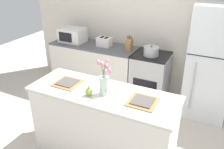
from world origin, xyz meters
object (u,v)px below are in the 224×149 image
at_px(microwave, 73,35).
at_px(knife_block, 129,44).
at_px(plate_setting_left, 68,83).
at_px(refrigerator, 211,64).
at_px(stove_range, 150,78).
at_px(plate_setting_right, 143,101).
at_px(cooking_pot, 151,51).
at_px(toaster, 104,42).
at_px(pear_figurine, 89,91).
at_px(flower_vase, 104,82).

height_order(microwave, knife_block, same).
bearing_deg(plate_setting_left, refrigerator, 46.07).
height_order(stove_range, plate_setting_right, plate_setting_right).
relative_size(cooking_pot, microwave, 0.54).
xyz_separation_m(refrigerator, microwave, (-2.58, -0.00, 0.13)).
bearing_deg(plate_setting_left, toaster, 101.78).
xyz_separation_m(pear_figurine, knife_block, (-0.23, 1.76, -0.00)).
xyz_separation_m(pear_figurine, cooking_pot, (0.20, 1.69, -0.04)).
distance_m(flower_vase, pear_figurine, 0.21).
relative_size(refrigerator, knife_block, 6.72).
height_order(stove_range, refrigerator, refrigerator).
bearing_deg(cooking_pot, flower_vase, -92.02).
height_order(refrigerator, microwave, refrigerator).
height_order(toaster, knife_block, knife_block).
bearing_deg(cooking_pot, pear_figurine, -96.76).
bearing_deg(pear_figurine, microwave, 129.31).
xyz_separation_m(pear_figurine, microwave, (-1.42, 1.74, 0.02)).
relative_size(toaster, microwave, 0.58).
relative_size(refrigerator, flower_vase, 4.21).
relative_size(refrigerator, cooking_pot, 6.93).
distance_m(plate_setting_left, toaster, 1.67).
xyz_separation_m(pear_figurine, toaster, (-0.73, 1.76, -0.03)).
xyz_separation_m(refrigerator, pear_figurine, (-1.15, -1.74, 0.11)).
xyz_separation_m(flower_vase, pear_figurine, (-0.14, -0.11, -0.11)).
height_order(stove_range, microwave, microwave).
bearing_deg(stove_range, pear_figurine, -96.68).
height_order(refrigerator, plate_setting_left, refrigerator).
distance_m(stove_range, knife_block, 0.71).
distance_m(refrigerator, pear_figurine, 2.09).
distance_m(plate_setting_right, toaster, 2.11).
height_order(plate_setting_right, microwave, microwave).
bearing_deg(knife_block, cooking_pot, -9.55).
relative_size(pear_figurine, plate_setting_left, 0.43).
height_order(stove_range, cooking_pot, cooking_pot).
height_order(flower_vase, cooking_pot, flower_vase).
bearing_deg(plate_setting_right, plate_setting_left, 180.00).
bearing_deg(knife_block, toaster, 179.53).
xyz_separation_m(stove_range, plate_setting_right, (0.40, -1.60, 0.52)).
height_order(pear_figurine, knife_block, knife_block).
relative_size(pear_figurine, cooking_pot, 0.52).
relative_size(plate_setting_left, plate_setting_right, 1.00).
bearing_deg(plate_setting_right, stove_range, 103.88).
height_order(toaster, microwave, microwave).
distance_m(pear_figurine, toaster, 1.91).
xyz_separation_m(stove_range, microwave, (-1.63, -0.00, 0.58)).
distance_m(stove_range, cooking_pot, 0.53).
distance_m(stove_range, plate_setting_right, 1.73).
height_order(stove_range, flower_vase, flower_vase).
bearing_deg(pear_figurine, knife_block, 97.43).
bearing_deg(microwave, flower_vase, -46.15).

